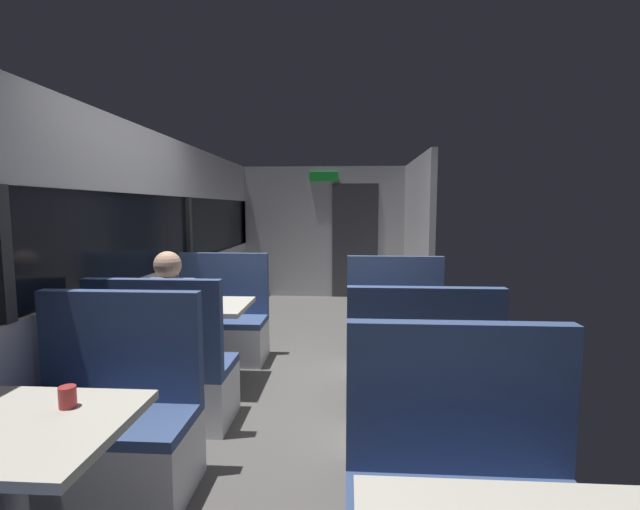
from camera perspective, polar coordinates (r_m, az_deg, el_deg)
ground_plane at (r=4.00m, az=-2.88°, el=-17.25°), size 3.30×9.20×0.02m
carriage_window_panel_left at (r=4.13m, az=-23.40°, el=-0.92°), size 0.09×8.48×2.30m
carriage_end_bulkhead at (r=7.87m, az=0.94°, el=2.87°), size 2.90×0.11×2.30m
carriage_aisle_panel_right at (r=6.75m, az=12.36°, el=2.31°), size 0.08×2.40×2.30m
dining_table_near_window at (r=2.25m, az=-35.08°, el=-19.64°), size 0.90×0.70×0.74m
bench_near_window_facing_entry at (r=2.90m, az=-25.49°, el=-20.00°), size 0.95×0.50×1.10m
dining_table_mid_window at (r=4.07m, az=-15.55°, el=-7.45°), size 0.90×0.70×0.74m
bench_mid_window_facing_end at (r=3.53m, az=-19.23°, el=-14.94°), size 0.95×0.50×1.10m
bench_mid_window_facing_entry at (r=4.79m, az=-12.67°, el=-9.18°), size 0.95×0.50×1.10m
dining_table_rear_aisle at (r=3.68m, az=10.98°, el=-8.75°), size 0.90×0.70×0.74m
bench_rear_aisle_facing_end at (r=3.13m, az=12.58°, el=-17.54°), size 0.95×0.50×1.10m
bench_rear_aisle_facing_entry at (r=4.44m, az=9.73°, el=-10.34°), size 0.95×0.50×1.10m
seated_passenger at (r=3.53m, az=-18.89°, el=-11.36°), size 0.47×0.55×1.26m
coffee_cup_primary at (r=3.67m, az=13.75°, el=-6.54°), size 0.07×0.07×0.09m
coffee_cup_secondary at (r=2.22m, az=-29.72°, el=-15.57°), size 0.07×0.07×0.09m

